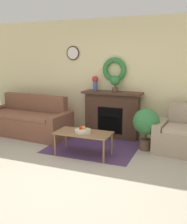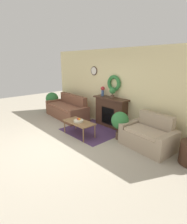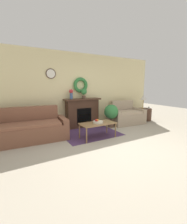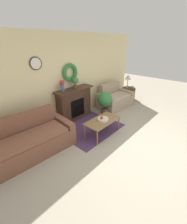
% 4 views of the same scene
% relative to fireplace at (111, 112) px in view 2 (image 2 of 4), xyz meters
% --- Properties ---
extents(ground_plane, '(16.00, 16.00, 0.00)m').
position_rel_fireplace_xyz_m(ground_plane, '(0.01, -2.37, -0.54)').
color(ground_plane, '#ADA38E').
extents(floor_rug, '(1.80, 1.63, 0.01)m').
position_rel_fireplace_xyz_m(floor_rug, '(-0.14, -0.74, -0.54)').
color(floor_rug, '#4C335B').
rests_on(floor_rug, ground_plane).
extents(wall_back, '(6.80, 0.19, 2.70)m').
position_rel_fireplace_xyz_m(wall_back, '(0.00, 0.20, 0.82)').
color(wall_back, beige).
rests_on(wall_back, ground_plane).
extents(fireplace, '(1.36, 0.41, 1.07)m').
position_rel_fireplace_xyz_m(fireplace, '(0.00, 0.00, 0.00)').
color(fireplace, '#42281C').
rests_on(fireplace, ground_plane).
extents(couch_left, '(2.19, 1.03, 0.93)m').
position_rel_fireplace_xyz_m(couch_left, '(-1.96, -0.54, -0.21)').
color(couch_left, brown).
rests_on(couch_left, ground_plane).
extents(loveseat_right, '(1.44, 0.98, 0.91)m').
position_rel_fireplace_xyz_m(loveseat_right, '(1.76, -0.42, -0.22)').
color(loveseat_right, tan).
rests_on(loveseat_right, ground_plane).
extents(coffee_table, '(1.06, 0.53, 0.45)m').
position_rel_fireplace_xyz_m(coffee_table, '(-0.14, -1.32, -0.13)').
color(coffee_table, olive).
rests_on(coffee_table, ground_plane).
extents(fruit_bowl, '(0.31, 0.31, 0.12)m').
position_rel_fireplace_xyz_m(fruit_bowl, '(-0.14, -1.34, -0.05)').
color(fruit_bowl, beige).
rests_on(fruit_bowl, coffee_table).
extents(vase_on_mantel_left, '(0.15, 0.15, 0.34)m').
position_rel_fireplace_xyz_m(vase_on_mantel_left, '(-0.42, 0.01, 0.73)').
color(vase_on_mantel_left, '#3D5684').
rests_on(vase_on_mantel_left, fireplace).
extents(potted_plant_on_mantel, '(0.22, 0.22, 0.36)m').
position_rel_fireplace_xyz_m(potted_plant_on_mantel, '(0.06, -0.01, 0.75)').
color(potted_plant_on_mantel, brown).
rests_on(potted_plant_on_mantel, fireplace).
extents(potted_plant_floor_by_couch, '(0.58, 0.58, 0.89)m').
position_rel_fireplace_xyz_m(potted_plant_floor_by_couch, '(-3.25, -0.50, 0.03)').
color(potted_plant_floor_by_couch, brown).
rests_on(potted_plant_floor_by_couch, ground_plane).
extents(potted_plant_floor_by_loveseat, '(0.53, 0.53, 0.85)m').
position_rel_fireplace_xyz_m(potted_plant_floor_by_loveseat, '(0.90, -0.59, 0.01)').
color(potted_plant_floor_by_loveseat, brown).
rests_on(potted_plant_floor_by_loveseat, ground_plane).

